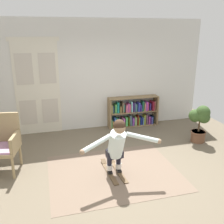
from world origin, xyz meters
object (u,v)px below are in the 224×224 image
at_px(person_skier, 117,143).
at_px(wicker_chair, 2,142).
at_px(bookshelf, 132,113).
at_px(skis_pair, 113,170).
at_px(potted_plant, 200,120).

bearing_deg(person_skier, wicker_chair, 157.66).
bearing_deg(bookshelf, wicker_chair, -152.82).
distance_m(bookshelf, person_skier, 2.75).
bearing_deg(skis_pair, person_skier, -87.48).
bearing_deg(wicker_chair, skis_pair, -17.52).
height_order(wicker_chair, person_skier, person_skier).
bearing_deg(bookshelf, skis_pair, -117.56).
xyz_separation_m(bookshelf, person_skier, (-1.18, -2.47, 0.29)).
distance_m(potted_plant, skis_pair, 2.56).
xyz_separation_m(potted_plant, person_skier, (-2.36, -1.00, 0.11)).
height_order(bookshelf, skis_pair, bookshelf).
distance_m(skis_pair, person_skier, 0.68).
bearing_deg(bookshelf, potted_plant, -51.06).
xyz_separation_m(bookshelf, wicker_chair, (-3.20, -1.64, 0.20)).
relative_size(bookshelf, skis_pair, 1.56).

